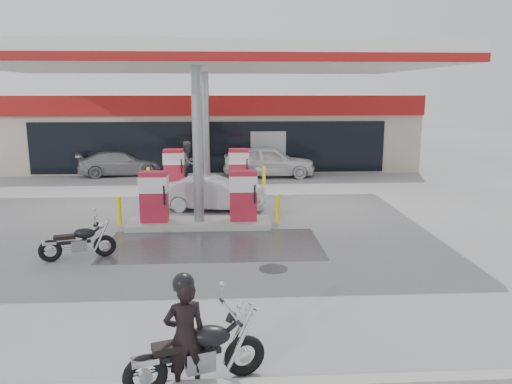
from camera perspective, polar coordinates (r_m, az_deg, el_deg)
ground at (r=14.12m, az=-6.91°, el=-6.06°), size 90.00×90.00×0.00m
wet_patch at (r=14.10m, az=-4.87°, el=-6.04°), size 6.00×3.00×0.00m
drain_cover at (r=12.25m, az=1.99°, el=-8.75°), size 0.70×0.70×0.01m
store_building at (r=29.47m, az=-5.09°, el=7.14°), size 22.00×8.22×4.00m
canopy at (r=18.49m, az=-6.34°, el=14.64°), size 16.00×10.02×5.51m
pump_island_near at (r=15.87m, az=-6.53°, el=-1.43°), size 5.14×1.30×1.78m
pump_island_far at (r=21.75m, az=-5.67°, el=2.12°), size 5.14×1.30×1.78m
main_motorcycle at (r=7.66m, az=-6.55°, el=-17.99°), size 2.07×0.97×1.10m
biker_main at (r=7.45m, az=-8.12°, el=-15.90°), size 0.70×0.57×1.66m
parked_motorcycle at (r=13.58m, az=-19.59°, el=-5.49°), size 1.86×0.80×0.98m
sedan_white at (r=24.97m, az=1.51°, el=3.54°), size 4.62×2.03×1.55m
attendant at (r=23.43m, az=-7.78°, el=3.40°), size 1.04×1.16×1.95m
hatchback_silver at (r=18.02m, az=-4.93°, el=-0.16°), size 3.86×1.95×1.21m
parked_car_left at (r=26.26m, az=-15.19°, el=3.18°), size 4.44×2.42×1.22m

